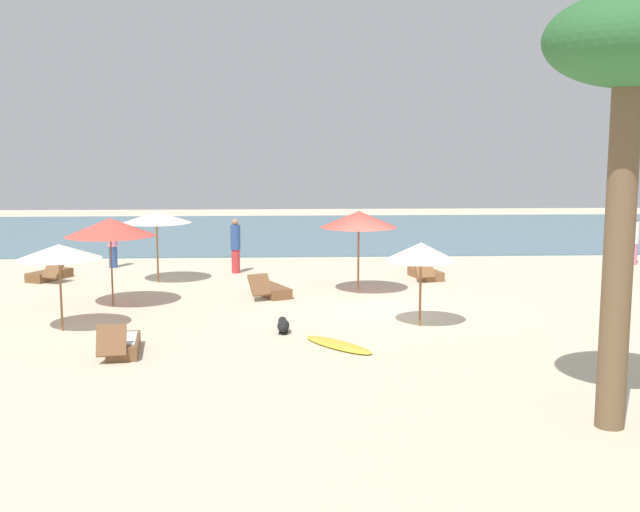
{
  "coord_description": "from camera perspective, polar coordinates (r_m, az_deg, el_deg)",
  "views": [
    {
      "loc": [
        -2.46,
        -19.93,
        4.26
      ],
      "look_at": [
        -1.47,
        1.76,
        1.1
      ],
      "focal_mm": 44.38,
      "sensor_mm": 36.0,
      "label": 1
    }
  ],
  "objects": [
    {
      "name": "dog",
      "position": [
        17.8,
        -2.67,
        -5.02
      ],
      "size": [
        0.31,
        0.67,
        0.31
      ],
      "color": "black",
      "rests_on": "ground_plane"
    },
    {
      "name": "umbrella_5",
      "position": [
        18.59,
        -18.31,
        0.3
      ],
      "size": [
        1.88,
        1.88,
        1.98
      ],
      "color": "brown",
      "rests_on": "ground_plane"
    },
    {
      "name": "ground_plane",
      "position": [
        20.53,
        4.34,
        -3.72
      ],
      "size": [
        60.0,
        60.0,
        0.0
      ],
      "primitive_type": "plane",
      "color": "beige"
    },
    {
      "name": "lounger_3",
      "position": [
        25.86,
        -18.9,
        -1.27
      ],
      "size": [
        1.27,
        1.79,
        0.67
      ],
      "color": "brown",
      "rests_on": "ground_plane"
    },
    {
      "name": "surfboard",
      "position": [
        16.66,
        1.32,
        -6.41
      ],
      "size": [
        1.63,
        1.89,
        0.07
      ],
      "color": "gold",
      "rests_on": "ground_plane"
    },
    {
      "name": "ocean_water",
      "position": [
        37.25,
        1.19,
        1.76
      ],
      "size": [
        48.0,
        16.0,
        0.06
      ],
      "primitive_type": "cube",
      "color": "slate",
      "rests_on": "ground_plane"
    },
    {
      "name": "lounger_5",
      "position": [
        24.91,
        7.61,
        -1.24
      ],
      "size": [
        0.98,
        1.76,
        0.71
      ],
      "color": "brown",
      "rests_on": "ground_plane"
    },
    {
      "name": "person_0",
      "position": [
        27.69,
        -14.73,
        0.92
      ],
      "size": [
        0.41,
        0.41,
        1.67
      ],
      "color": "#2D4C8C",
      "rests_on": "ground_plane"
    },
    {
      "name": "umbrella_2",
      "position": [
        24.31,
        -11.72,
        2.76
      ],
      "size": [
        2.1,
        2.1,
        2.17
      ],
      "color": "olive",
      "rests_on": "ground_plane"
    },
    {
      "name": "person_1",
      "position": [
        29.53,
        21.68,
        1.06
      ],
      "size": [
        0.41,
        0.41,
        1.69
      ],
      "color": "#D17299",
      "rests_on": "ground_plane"
    },
    {
      "name": "umbrella_6",
      "position": [
        18.26,
        7.29,
        0.31
      ],
      "size": [
        1.71,
        1.71,
        1.96
      ],
      "color": "brown",
      "rests_on": "ground_plane"
    },
    {
      "name": "umbrella_0",
      "position": [
        20.98,
        -14.9,
        2.02
      ],
      "size": [
        2.3,
        2.3,
        2.31
      ],
      "color": "brown",
      "rests_on": "ground_plane"
    },
    {
      "name": "person_2",
      "position": [
        25.81,
        -6.11,
        0.77
      ],
      "size": [
        0.36,
        0.36,
        1.78
      ],
      "color": "#BF3338",
      "rests_on": "ground_plane"
    },
    {
      "name": "palm_2",
      "position": [
        12.26,
        21.38,
        12.75
      ],
      "size": [
        2.43,
        2.43,
        6.34
      ],
      "color": "brown",
      "rests_on": "ground_plane"
    },
    {
      "name": "lounger_0",
      "position": [
        16.56,
        -14.05,
        -6.24
      ],
      "size": [
        0.79,
        1.72,
        0.73
      ],
      "color": "brown",
      "rests_on": "ground_plane"
    },
    {
      "name": "umbrella_3",
      "position": [
        22.07,
        2.81,
        2.67
      ],
      "size": [
        2.16,
        2.16,
        2.34
      ],
      "color": "brown",
      "rests_on": "ground_plane"
    },
    {
      "name": "lounger_4",
      "position": [
        21.96,
        -3.61,
        -2.47
      ],
      "size": [
        1.23,
        1.77,
        0.7
      ],
      "color": "brown",
      "rests_on": "ground_plane"
    }
  ]
}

